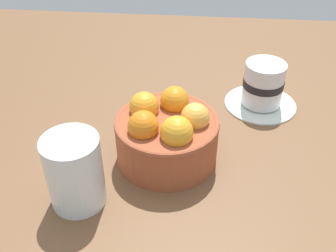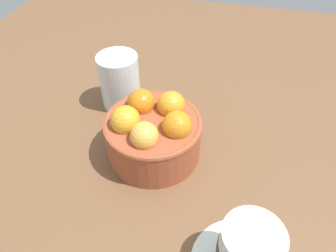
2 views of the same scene
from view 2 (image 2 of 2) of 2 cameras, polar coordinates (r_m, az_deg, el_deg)
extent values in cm
cube|color=brown|center=(54.10, -2.49, -6.35)|extent=(131.08, 113.19, 4.45)
cylinder|color=#9E4C2D|center=(49.88, -2.69, -2.09)|extent=(15.11, 15.11, 6.99)
torus|color=#9E4C2D|center=(47.73, -2.81, 0.51)|extent=(15.31, 15.31, 1.00)
sphere|color=#F6AE45|center=(44.02, -3.77, -1.88)|extent=(4.15, 4.15, 4.15)
sphere|color=orange|center=(45.56, 1.66, 0.13)|extent=(4.39, 4.39, 4.39)
sphere|color=orange|center=(49.07, 0.56, 3.89)|extent=(4.39, 4.39, 4.39)
sphere|color=orange|center=(49.76, -4.92, 4.36)|extent=(4.38, 4.38, 4.38)
sphere|color=gold|center=(46.75, -7.80, 1.02)|extent=(4.56, 4.56, 4.56)
cylinder|color=white|center=(39.10, 14.46, -21.22)|extent=(7.02, 7.02, 7.76)
cylinder|color=black|center=(38.96, 14.50, -21.12)|extent=(7.18, 7.18, 1.40)
cylinder|color=silver|center=(59.50, -8.82, 8.12)|extent=(7.44, 7.44, 10.31)
camera|label=1|loc=(0.64, -58.90, 28.49)|focal=43.09mm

